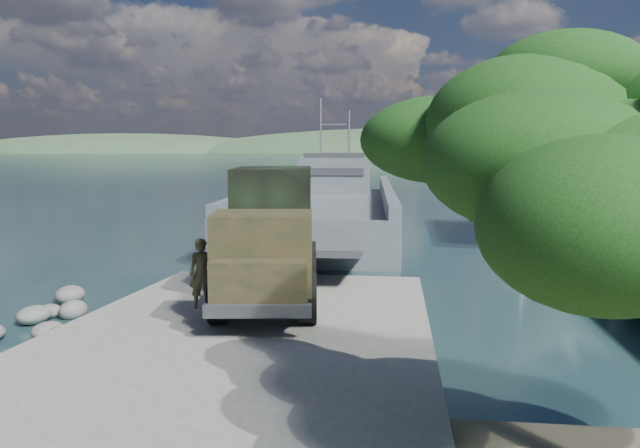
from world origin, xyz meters
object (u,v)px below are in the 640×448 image
Objects in this scene: military_truck at (271,234)px; sailboat_far at (537,205)px; landing_craft at (326,216)px; soldier at (202,287)px; pier at (559,215)px; sailboat_near at (560,212)px.

sailboat_far is at bearing 58.04° from military_truck.
landing_craft is 24.29m from soldier.
soldier is (-0.67, -24.27, 0.66)m from landing_craft.
sailboat_far reaches higher than military_truck.
sailboat_far is (17.29, 38.78, -1.12)m from soldier.
landing_craft is 3.69× the size of military_truck.
military_truck is 1.37× the size of sailboat_far.
landing_craft is 21.15m from military_truck.
soldier is 0.29× the size of sailboat_far.
pier is 14.81m from sailboat_near.
sailboat_far is (-0.64, 5.04, 0.03)m from sailboat_near.
landing_craft is at bearing 67.33° from soldier.
sailboat_near reaches higher than soldier.
soldier is 38.22m from sailboat_near.
landing_craft is 5.05× the size of sailboat_far.
pier is at bearing 43.53° from military_truck.
sailboat_far is at bearing 81.24° from pier.
landing_craft is 17.36× the size of soldier.
soldier is at bearing -126.36° from pier.
landing_craft is at bearing 83.92° from military_truck.
pier is at bearing -84.78° from sailboat_near.
military_truck is at bearing -106.88° from sailboat_far.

